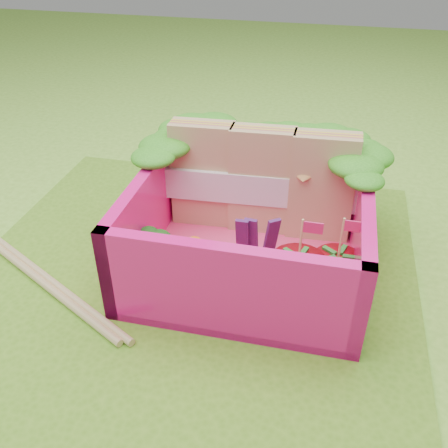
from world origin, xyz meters
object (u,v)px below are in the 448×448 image
bento_box (251,224)px  sandwich_stack (262,181)px  broccoli (148,251)px  strawberry_left (297,281)px  chopsticks (14,256)px  strawberry_right (335,275)px

bento_box → sandwich_stack: 0.34m
sandwich_stack → broccoli: bearing=-130.0°
broccoli → strawberry_left: 0.83m
sandwich_stack → chopsticks: bearing=-156.5°
chopsticks → strawberry_left: bearing=-1.9°
strawberry_right → chopsticks: size_ratio=0.25×
bento_box → sandwich_stack: (0.00, 0.32, 0.11)m
sandwich_stack → strawberry_left: sandwich_stack is taller
broccoli → strawberry_left: (0.82, -0.05, -0.02)m
strawberry_right → bento_box: bearing=154.0°
strawberry_left → chopsticks: strawberry_left is taller
bento_box → broccoli: size_ratio=3.87×
bento_box → strawberry_right: bento_box is taller
sandwich_stack → chopsticks: size_ratio=0.63×
strawberry_right → chopsticks: bearing=-178.4°
broccoli → chopsticks: (-0.89, 0.01, -0.20)m
bento_box → strawberry_left: bearing=-49.2°
bento_box → chopsticks: 1.46m
bento_box → chopsticks: bearing=-168.2°
bento_box → chopsticks: bento_box is taller
strawberry_right → broccoli: bearing=-176.6°
bento_box → sandwich_stack: size_ratio=1.05×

